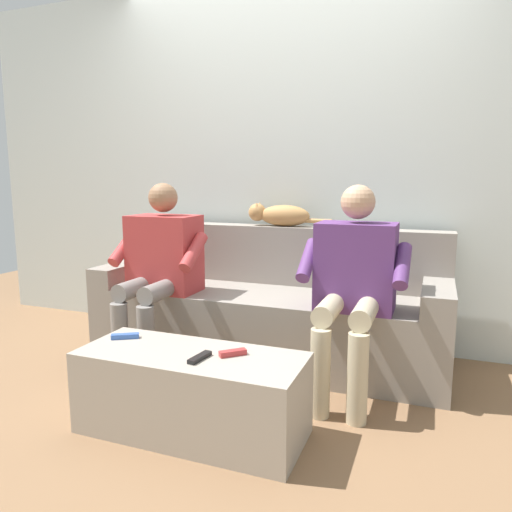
% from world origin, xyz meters
% --- Properties ---
extents(ground_plane, '(8.00, 8.00, 0.00)m').
position_xyz_m(ground_plane, '(0.00, 0.60, 0.00)').
color(ground_plane, '#846042').
extents(back_wall, '(5.18, 0.06, 2.55)m').
position_xyz_m(back_wall, '(0.00, -0.55, 1.28)').
color(back_wall, silver).
rests_on(back_wall, ground).
extents(couch, '(2.24, 0.73, 0.84)m').
position_xyz_m(couch, '(0.00, -0.13, 0.30)').
color(couch, gray).
rests_on(couch, ground).
extents(coffee_table, '(1.03, 0.42, 0.38)m').
position_xyz_m(coffee_table, '(0.00, 0.92, 0.19)').
color(coffee_table, '#A89E8E').
rests_on(coffee_table, ground).
extents(person_left_seated, '(0.57, 0.60, 1.13)m').
position_xyz_m(person_left_seated, '(-0.60, 0.22, 0.64)').
color(person_left_seated, '#5B3370').
rests_on(person_left_seated, ground).
extents(person_right_seated, '(0.58, 0.56, 1.13)m').
position_xyz_m(person_right_seated, '(0.60, 0.20, 0.65)').
color(person_right_seated, '#B23838').
rests_on(person_right_seated, ground).
extents(cat_on_backrest, '(0.58, 0.14, 0.16)m').
position_xyz_m(cat_on_backrest, '(0.00, -0.36, 0.91)').
color(cat_on_backrest, '#B7844C').
rests_on(cat_on_backrest, couch).
extents(remote_red, '(0.11, 0.11, 0.02)m').
position_xyz_m(remote_red, '(-0.19, 0.88, 0.39)').
color(remote_red, '#B73333').
rests_on(remote_red, coffee_table).
extents(remote_blue, '(0.13, 0.10, 0.02)m').
position_xyz_m(remote_blue, '(0.40, 0.86, 0.39)').
color(remote_blue, '#3860B7').
rests_on(remote_blue, coffee_table).
extents(remote_black, '(0.05, 0.14, 0.02)m').
position_xyz_m(remote_black, '(-0.08, 0.97, 0.39)').
color(remote_black, black).
rests_on(remote_black, coffee_table).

